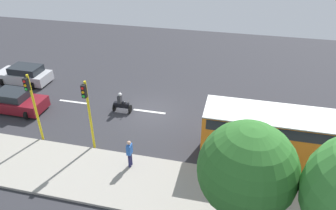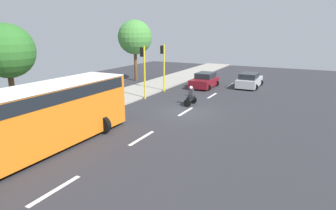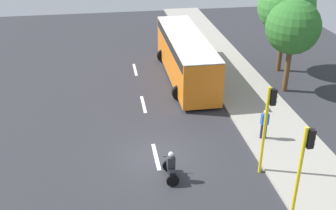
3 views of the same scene
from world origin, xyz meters
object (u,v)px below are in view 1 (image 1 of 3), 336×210
at_px(car_silver, 24,75).
at_px(city_bus, 305,138).
at_px(traffic_light_corner, 88,107).
at_px(car_maroon, 17,102).
at_px(motorcycle, 122,104).
at_px(street_tree_center, 247,170).
at_px(traffic_light_midblock, 32,100).
at_px(pedestrian_near_signal, 130,153).

height_order(car_silver, city_bus, city_bus).
distance_m(city_bus, traffic_light_corner, 12.07).
bearing_deg(traffic_light_corner, car_silver, -126.20).
relative_size(car_maroon, city_bus, 0.36).
bearing_deg(motorcycle, street_tree_center, 42.29).
relative_size(car_silver, traffic_light_corner, 0.98).
bearing_deg(motorcycle, car_maroon, -78.14).
xyz_separation_m(car_silver, car_maroon, (4.10, 2.23, -0.00)).
distance_m(car_silver, car_maroon, 4.67).
height_order(city_bus, traffic_light_corner, traffic_light_corner).
height_order(traffic_light_midblock, street_tree_center, street_tree_center).
relative_size(motorcycle, street_tree_center, 0.25).
height_order(city_bus, motorcycle, city_bus).
height_order(car_maroon, motorcycle, motorcycle).
bearing_deg(car_maroon, motorcycle, 101.86).
xyz_separation_m(motorcycle, traffic_light_midblock, (4.41, -3.70, 2.29)).
bearing_deg(street_tree_center, car_maroon, -116.00).
relative_size(city_bus, motorcycle, 7.19).
bearing_deg(street_tree_center, car_silver, -123.18).
distance_m(car_silver, pedestrian_near_signal, 14.67).
bearing_deg(car_maroon, street_tree_center, 64.00).
bearing_deg(city_bus, traffic_light_midblock, -85.04).
bearing_deg(pedestrian_near_signal, car_maroon, -111.56).
bearing_deg(traffic_light_midblock, car_silver, -139.36).
bearing_deg(traffic_light_corner, motorcycle, 177.80).
bearing_deg(pedestrian_near_signal, traffic_light_corner, -111.94).
distance_m(city_bus, traffic_light_midblock, 15.57).
xyz_separation_m(motorcycle, pedestrian_near_signal, (5.52, 2.59, 0.42)).
bearing_deg(street_tree_center, traffic_light_midblock, -111.97).
height_order(motorcycle, traffic_light_midblock, traffic_light_midblock).
relative_size(traffic_light_corner, street_tree_center, 0.72).
xyz_separation_m(car_maroon, city_bus, (1.50, 19.21, 1.13)).
bearing_deg(car_maroon, pedestrian_near_signal, 68.44).
bearing_deg(street_tree_center, traffic_light_corner, -119.60).
bearing_deg(pedestrian_near_signal, street_tree_center, 57.16).
bearing_deg(city_bus, street_tree_center, -27.79).
distance_m(motorcycle, traffic_light_corner, 4.97).
xyz_separation_m(car_maroon, street_tree_center, (7.76, 15.91, 3.73)).
relative_size(car_silver, street_tree_center, 0.71).
bearing_deg(car_silver, traffic_light_corner, 53.80).
bearing_deg(city_bus, motorcycle, -104.59).
distance_m(traffic_light_corner, traffic_light_midblock, 3.53).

